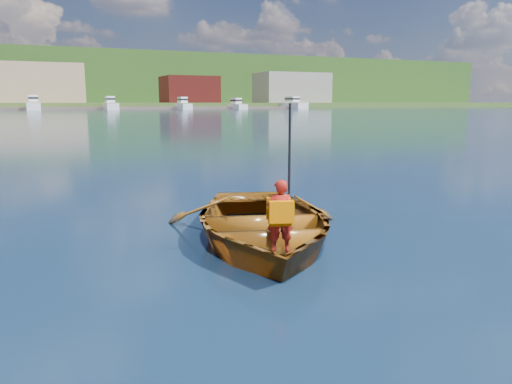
# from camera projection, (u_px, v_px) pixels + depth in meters

# --- Properties ---
(ground) EXTENTS (600.00, 600.00, 0.00)m
(ground) POSITION_uv_depth(u_px,v_px,m) (216.00, 236.00, 8.20)
(ground) COLOR #152B4A
(ground) RESTS_ON ground
(rowboat) EXTENTS (4.22, 5.06, 0.90)m
(rowboat) POSITION_uv_depth(u_px,v_px,m) (261.00, 223.00, 7.80)
(rowboat) COLOR #662F0E
(rowboat) RESTS_ON ground
(child_paddler) EXTENTS (0.43, 0.41, 2.05)m
(child_paddler) POSITION_uv_depth(u_px,v_px,m) (280.00, 215.00, 6.88)
(child_paddler) COLOR #A31A13
(child_paddler) RESTS_ON ground
(shoreline) EXTENTS (400.00, 140.00, 22.00)m
(shoreline) POSITION_uv_depth(u_px,v_px,m) (47.00, 84.00, 220.92)
(shoreline) COLOR #3B4E22
(shoreline) RESTS_ON ground
(dock) EXTENTS (160.01, 11.51, 0.80)m
(dock) POSITION_uv_depth(u_px,v_px,m) (34.00, 109.00, 140.43)
(dock) COLOR brown
(dock) RESTS_ON ground
(waterfront_buildings) EXTENTS (202.00, 16.00, 14.00)m
(waterfront_buildings) POSITION_uv_depth(u_px,v_px,m) (23.00, 84.00, 153.48)
(waterfront_buildings) COLOR brown
(waterfront_buildings) RESTS_ON ground
(marina_yachts) EXTENTS (141.94, 13.38, 4.36)m
(marina_yachts) POSITION_uv_depth(u_px,v_px,m) (100.00, 105.00, 142.70)
(marina_yachts) COLOR white
(marina_yachts) RESTS_ON ground
(hillside_trees) EXTENTS (314.29, 75.56, 21.01)m
(hillside_trees) POSITION_uv_depth(u_px,v_px,m) (76.00, 74.00, 206.42)
(hillside_trees) COLOR #382314
(hillside_trees) RESTS_ON ground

